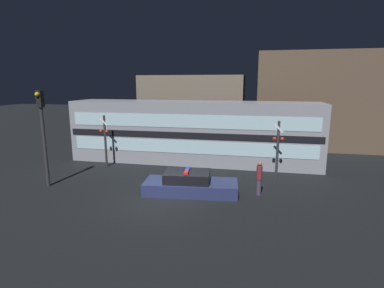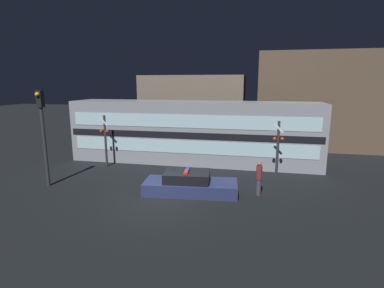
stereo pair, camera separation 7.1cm
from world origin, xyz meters
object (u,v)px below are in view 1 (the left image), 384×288
object	(u,v)px
police_car	(190,184)
pedestrian	(259,178)
train	(193,132)
crossing_signal_near	(278,148)
traffic_light_corner	(43,130)

from	to	relation	value
police_car	pedestrian	size ratio (longest dim) A/B	2.79
train	pedestrian	size ratio (longest dim) A/B	9.88
crossing_signal_near	pedestrian	bearing A→B (deg)	-108.75
pedestrian	traffic_light_corner	world-z (taller)	traffic_light_corner
train	police_car	world-z (taller)	train
police_car	traffic_light_corner	xyz separation A→B (m)	(-8.14, -0.55, 2.77)
train	police_car	distance (m)	6.75
traffic_light_corner	pedestrian	bearing A→B (deg)	4.95
train	pedestrian	world-z (taller)	train
train	traffic_light_corner	distance (m)	9.91
pedestrian	crossing_signal_near	world-z (taller)	crossing_signal_near
police_car	pedestrian	distance (m)	3.64
pedestrian	crossing_signal_near	xyz separation A→B (m)	(1.10, 3.23, 0.97)
train	police_car	xyz separation A→B (m)	(1.16, -6.41, -1.75)
police_car	crossing_signal_near	size ratio (longest dim) A/B	1.43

